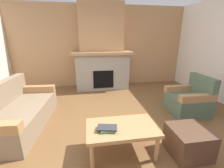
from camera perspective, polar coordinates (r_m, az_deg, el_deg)
The scene contains 8 objects.
ground at distance 2.86m, azimuth 1.75°, elevation -17.57°, with size 9.00×9.00×0.00m, color brown.
wall_back_wood_panel at distance 5.34m, azimuth -4.39°, elevation 14.04°, with size 6.00×0.12×2.70m, color tan.
fireplace at distance 4.98m, azimuth -3.96°, elevation 11.68°, with size 1.90×0.82×2.70m.
couch at distance 3.37m, azimuth -32.49°, elevation -9.24°, with size 0.96×1.85×0.85m.
armchair at distance 3.79m, azimuth 27.50°, elevation -5.56°, with size 0.78×0.78×0.85m.
coffee_table at distance 2.23m, azimuth 3.77°, elevation -17.09°, with size 1.00×0.60×0.43m.
ottoman at distance 2.56m, azimuth 27.20°, elevation -19.00°, with size 0.52×0.52×0.40m, color #4C3323.
book_stack_near_edge at distance 2.10m, azimuth -1.81°, elevation -16.72°, with size 0.29×0.21×0.05m.
Camera 1 is at (-0.46, -2.31, 1.63)m, focal length 23.80 mm.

